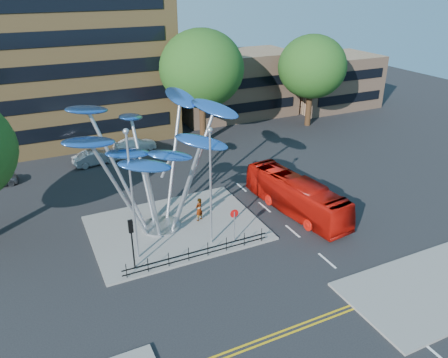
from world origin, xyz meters
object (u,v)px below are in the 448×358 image
tree_right (202,69)px  pedestrian (199,209)px  traffic_light_island (131,234)px  red_bus (296,195)px  street_lamp_left (131,185)px  no_entry_sign_island (234,220)px  parked_car_mid (95,157)px  tree_far (312,67)px  street_lamp_right (210,177)px  parked_car_right (135,144)px  leaf_sculpture (153,139)px

tree_right → pedestrian: tree_right is taller
traffic_light_island → red_bus: size_ratio=0.34×
red_bus → pedestrian: (-7.38, 1.76, -0.34)m
street_lamp_left → pedestrian: street_lamp_left is taller
no_entry_sign_island → parked_car_mid: no_entry_sign_island is taller
tree_far → street_lamp_right: (-21.50, -19.00, -2.01)m
parked_car_mid → parked_car_right: size_ratio=0.94×
street_lamp_left → tree_right: bearing=56.0°
leaf_sculpture → no_entry_sign_island: leaf_sculpture is taller
pedestrian → parked_car_mid: size_ratio=0.43×
tree_far → no_entry_sign_island: 28.42m
leaf_sculpture → street_lamp_right: size_ratio=1.53×
tree_right → no_entry_sign_island: (-6.00, -19.48, -6.22)m
street_lamp_left → traffic_light_island: street_lamp_left is taller
street_lamp_right → parked_car_right: 20.34m
street_lamp_right → parked_car_mid: street_lamp_right is taller
tree_right → tree_far: bearing=0.0°
leaf_sculpture → red_bus: 11.94m
no_entry_sign_island → parked_car_right: (-1.46, 20.33, -1.15)m
no_entry_sign_island → red_bus: 6.58m
pedestrian → no_entry_sign_island: bearing=80.8°
street_lamp_left → parked_car_mid: 17.91m
leaf_sculpture → street_lamp_right: bearing=-55.1°
street_lamp_right → no_entry_sign_island: 3.64m
leaf_sculpture → traffic_light_island: 6.65m
street_lamp_right → street_lamp_left: bearing=174.3°
pedestrian → parked_car_mid: (-4.88, 14.62, -0.36)m
parked_car_right → red_bus: bearing=-161.2°
leaf_sculpture → traffic_light_island: bearing=-125.0°
street_lamp_left → no_entry_sign_island: (6.50, -0.98, -3.54)m
traffic_light_island → no_entry_sign_island: 7.05m
leaf_sculpture → no_entry_sign_island: 7.71m
traffic_light_island → street_lamp_right: bearing=5.2°
tree_far → traffic_light_island: tree_far is taller
tree_far → parked_car_right: tree_far is taller
street_lamp_right → red_bus: (7.79, 1.40, -3.69)m
leaf_sculpture → street_lamp_right: leaf_sculpture is taller
street_lamp_right → parked_car_mid: (-4.46, 17.78, -4.39)m
tree_right → red_bus: size_ratio=1.20×
tree_right → tree_far: (14.00, 0.00, -0.93)m
street_lamp_left → no_entry_sign_island: street_lamp_left is taller
parked_car_right → tree_right: bearing=-100.5°
street_lamp_left → street_lamp_right: (5.00, -0.50, -0.26)m
tree_far → tree_right: bearing=-180.0°
leaf_sculpture → tree_right: bearing=56.7°
tree_right → traffic_light_island: tree_right is taller
traffic_light_island → tree_far: bearing=35.8°
traffic_light_island → no_entry_sign_island: traffic_light_island is taller
street_lamp_left → red_bus: size_ratio=0.87×
street_lamp_right → pedestrian: bearing=82.5°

